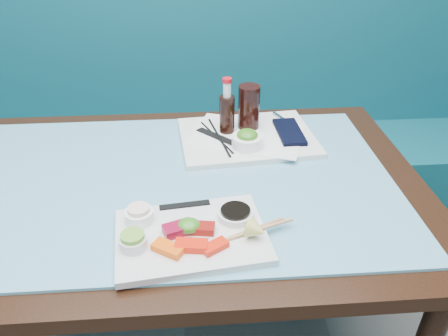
{
  "coord_description": "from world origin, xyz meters",
  "views": [
    {
      "loc": [
        0.07,
        0.44,
        1.43
      ],
      "look_at": [
        0.15,
        1.43,
        0.8
      ],
      "focal_mm": 35.0,
      "sensor_mm": 36.0,
      "label": 1
    }
  ],
  "objects": [
    {
      "name": "booth_bench",
      "position": [
        0.0,
        2.29,
        0.37
      ],
      "size": [
        3.0,
        0.56,
        1.17
      ],
      "color": "#0E4F5C",
      "rests_on": "ground"
    },
    {
      "name": "dining_table",
      "position": [
        0.0,
        1.45,
        0.67
      ],
      "size": [
        1.4,
        0.9,
        0.75
      ],
      "color": "black",
      "rests_on": "ground"
    },
    {
      "name": "glass_top",
      "position": [
        0.0,
        1.45,
        0.75
      ],
      "size": [
        1.22,
        0.76,
        0.01
      ],
      "primitive_type": "cube",
      "color": "#5D9FBA",
      "rests_on": "dining_table"
    },
    {
      "name": "sashimi_plate",
      "position": [
        0.05,
        1.2,
        0.77
      ],
      "size": [
        0.36,
        0.28,
        0.02
      ],
      "primitive_type": "cube",
      "rotation": [
        0.0,
        0.0,
        0.12
      ],
      "color": "silver",
      "rests_on": "glass_top"
    },
    {
      "name": "salmon_left",
      "position": [
        0.0,
        1.15,
        0.78
      ],
      "size": [
        0.08,
        0.07,
        0.02
      ],
      "primitive_type": "cube",
      "rotation": [
        0.0,
        0.0,
        -0.58
      ],
      "color": "#FB560A",
      "rests_on": "sashimi_plate"
    },
    {
      "name": "salmon_mid",
      "position": [
        0.05,
        1.15,
        0.78
      ],
      "size": [
        0.07,
        0.04,
        0.02
      ],
      "primitive_type": "cube",
      "rotation": [
        0.0,
        0.0,
        -0.14
      ],
      "color": "red",
      "rests_on": "sashimi_plate"
    },
    {
      "name": "salmon_right",
      "position": [
        0.1,
        1.15,
        0.78
      ],
      "size": [
        0.07,
        0.06,
        0.01
      ],
      "primitive_type": "cube",
      "rotation": [
        0.0,
        0.0,
        0.57
      ],
      "color": "red",
      "rests_on": "sashimi_plate"
    },
    {
      "name": "tuna_left",
      "position": [
        0.02,
        1.21,
        0.79
      ],
      "size": [
        0.07,
        0.06,
        0.02
      ],
      "primitive_type": "cube",
      "rotation": [
        0.0,
        0.0,
        0.35
      ],
      "color": "maroon",
      "rests_on": "sashimi_plate"
    },
    {
      "name": "tuna_right",
      "position": [
        0.08,
        1.21,
        0.78
      ],
      "size": [
        0.06,
        0.04,
        0.02
      ],
      "primitive_type": "cube",
      "rotation": [
        0.0,
        0.0,
        -0.16
      ],
      "color": "maroon",
      "rests_on": "sashimi_plate"
    },
    {
      "name": "seaweed_garnish",
      "position": [
        0.05,
        1.21,
        0.79
      ],
      "size": [
        0.07,
        0.06,
        0.03
      ],
      "primitive_type": "ellipsoid",
      "rotation": [
        0.0,
        0.0,
        0.36
      ],
      "color": "#35791C",
      "rests_on": "sashimi_plate"
    },
    {
      "name": "ramekin_wasabi",
      "position": [
        -0.07,
        1.17,
        0.79
      ],
      "size": [
        0.07,
        0.07,
        0.03
      ],
      "primitive_type": "cylinder",
      "rotation": [
        0.0,
        0.0,
        0.18
      ],
      "color": "white",
      "rests_on": "sashimi_plate"
    },
    {
      "name": "wasabi_fill",
      "position": [
        -0.07,
        1.17,
        0.81
      ],
      "size": [
        0.06,
        0.06,
        0.01
      ],
      "primitive_type": "cylinder",
      "rotation": [
        0.0,
        0.0,
        0.31
      ],
      "color": "#6BA635",
      "rests_on": "ramekin_wasabi"
    },
    {
      "name": "ramekin_ginger",
      "position": [
        -0.07,
        1.26,
        0.79
      ],
      "size": [
        0.09,
        0.09,
        0.03
      ],
      "primitive_type": "cylinder",
      "rotation": [
        0.0,
        0.0,
        -0.4
      ],
      "color": "white",
      "rests_on": "sashimi_plate"
    },
    {
      "name": "ginger_fill",
      "position": [
        -0.07,
        1.26,
        0.81
      ],
      "size": [
        0.06,
        0.06,
        0.01
      ],
      "primitive_type": "cylinder",
      "rotation": [
        0.0,
        0.0,
        0.15
      ],
      "color": "beige",
      "rests_on": "ramekin_ginger"
    },
    {
      "name": "soy_dish",
      "position": [
        0.16,
        1.25,
        0.78
      ],
      "size": [
        0.11,
        0.11,
        0.02
      ],
      "primitive_type": "cylinder",
      "rotation": [
        0.0,
        0.0,
        -0.38
      ],
      "color": "silver",
      "rests_on": "sashimi_plate"
    },
    {
      "name": "soy_fill",
      "position": [
        0.16,
        1.25,
        0.8
      ],
      "size": [
        0.09,
        0.09,
        0.01
      ],
      "primitive_type": "cylinder",
      "rotation": [
        0.0,
        0.0,
        -0.31
      ],
      "color": "black",
      "rests_on": "soy_dish"
    },
    {
      "name": "lemon_wedge",
      "position": [
        0.2,
        1.17,
        0.8
      ],
      "size": [
        0.06,
        0.06,
        0.05
      ],
      "primitive_type": "cone",
      "rotation": [
        1.57,
        0.0,
        0.93
      ],
      "color": "#D5CF65",
      "rests_on": "sashimi_plate"
    },
    {
      "name": "chopstick_sleeve",
      "position": [
        0.04,
        1.31,
        0.78
      ],
      "size": [
        0.13,
        0.03,
        0.0
      ],
      "primitive_type": "cube",
      "rotation": [
        0.0,
        0.0,
        0.12
      ],
      "color": "black",
      "rests_on": "sashimi_plate"
    },
    {
      "name": "wooden_chopstick_a",
      "position": [
        0.16,
        1.19,
        0.78
      ],
      "size": [
        0.21,
        0.1,
        0.01
      ],
      "primitive_type": "cylinder",
      "rotation": [
        1.57,
        0.0,
        -1.15
      ],
      "color": "#A9714F",
      "rests_on": "sashimi_plate"
    },
    {
      "name": "wooden_chopstick_b",
      "position": [
        0.17,
        1.19,
        0.78
      ],
      "size": [
        0.24,
        0.09,
        0.01
      ],
      "primitive_type": "cylinder",
      "rotation": [
        1.57,
        0.0,
        -1.22
      ],
      "color": "tan",
      "rests_on": "sashimi_plate"
    },
    {
      "name": "serving_tray",
      "position": [
        0.24,
        1.66,
        0.77
      ],
      "size": [
        0.44,
        0.35,
        0.02
      ],
      "primitive_type": "cube",
      "rotation": [
        0.0,
        0.0,
        0.09
      ],
      "color": "silver",
      "rests_on": "glass_top"
    },
    {
      "name": "paper_placemat",
      "position": [
        0.24,
        1.66,
        0.77
      ],
      "size": [
        0.4,
        0.34,
        0.0
      ],
      "primitive_type": "cube",
      "rotation": [
        0.0,
        0.0,
        -0.34
      ],
      "color": "white",
      "rests_on": "serving_tray"
    },
    {
      "name": "seaweed_bowl",
      "position": [
        0.23,
        1.59,
        0.79
      ],
      "size": [
        0.12,
        0.12,
        0.04
      ],
      "primitive_type": "cylinder",
      "rotation": [
        0.0,
        0.0,
        0.32
      ],
      "color": "white",
      "rests_on": "serving_tray"
    },
    {
      "name": "seaweed_salad",
      "position": [
        0.23,
        1.59,
        0.81
      ],
      "size": [
        0.07,
        0.07,
        0.03
      ],
      "primitive_type": "ellipsoid",
      "rotation": [
        0.0,
        0.0,
        -0.14
      ],
      "color": "#37751B",
      "rests_on": "seaweed_bowl"
    },
    {
      "name": "cola_glass",
      "position": [
        0.25,
        1.72,
        0.85
      ],
      "size": [
        0.09,
        0.09,
        0.14
      ],
      "primitive_type": "cylinder",
      "rotation": [
        0.0,
        0.0,
        -0.36
      ],
      "color": "black",
      "rests_on": "serving_tray"
    },
    {
      "name": "navy_pouch",
      "position": [
        0.37,
        1.66,
        0.78
      ],
      "size": [
        0.08,
        0.18,
        0.01
      ],
      "primitive_type": "cube",
      "rotation": [
        0.0,
        0.0,
        0.03
      ],
      "color": "black",
      "rests_on": "serving_tray"
    },
    {
      "name": "fork",
      "position": [
        0.37,
        1.77,
        0.78
      ],
      "size": [
        0.05,
        0.09,
        0.01
      ],
      "primitive_type": "cylinder",
      "rotation": [
        1.57,
        0.0,
        0.4
      ],
      "color": "silver",
      "rests_on": "serving_tray"
    },
    {
      "name": "black_chopstick_a",
      "position": [
        0.14,
        1.65,
        0.78
      ],
      "size": [
        0.09,
        0.21,
        0.01
      ],
      "primitive_type": "cylinder",
      "rotation": [
        1.57,
        0.0,
        0.39
      ],
      "color": "black",
      "rests_on": "serving_tray"
    },
    {
      "name": "black_chopstick_b",
      "position": [
        0.15,
        1.65,
        0.78
      ],
      "size": [
        0.06,
        0.25,
        0.01
      ],
      "primitive_type": "cylinder",
      "rotation": [
        1.57,
        0.0,
        0.2
      ],
      "color": "black",
      "rests_on": "serving_tray"
    },
    {
      "name": "tray_sleeve",
      "position": [
        0.14,
        1.65,
        0.78
      ],
      "size": [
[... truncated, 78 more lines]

